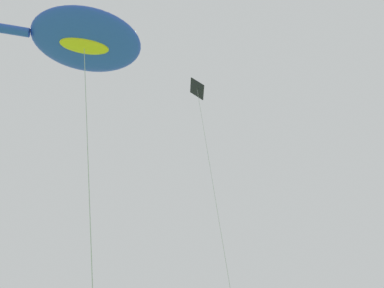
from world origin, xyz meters
TOP-DOWN VIEW (x-y plane):
  - big_show_kite at (-5.71, 9.73)m, footprint 11.57×5.49m
  - small_kite_delta_white at (1.35, 11.45)m, footprint 1.84×2.12m

SIDE VIEW (x-z plane):
  - big_show_kite at x=-5.71m, z-range 8.90..27.83m
  - small_kite_delta_white at x=1.35m, z-range 9.58..32.32m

